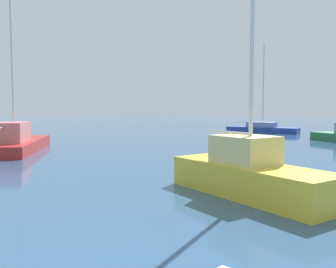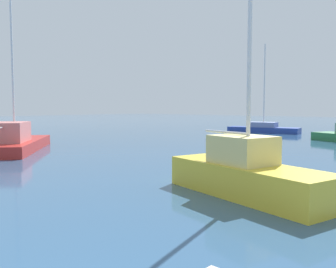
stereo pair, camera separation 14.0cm
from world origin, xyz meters
The scene contains 4 objects.
water centered at (15.00, 20.00, 0.00)m, with size 160.00×160.00×0.00m, color #2D5175.
sailboat_red_mid_harbor centered at (8.87, 18.64, 0.60)m, with size 7.19×7.97×10.59m.
sailboat_yellow_far_right centered at (8.66, 2.81, 0.66)m, with size 2.96×5.66×6.58m.
sailboat_blue_distant_north centered at (33.18, 15.28, 0.46)m, with size 3.39×7.35×8.94m.
Camera 1 is at (-0.86, -2.60, 2.64)m, focal length 38.98 mm.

